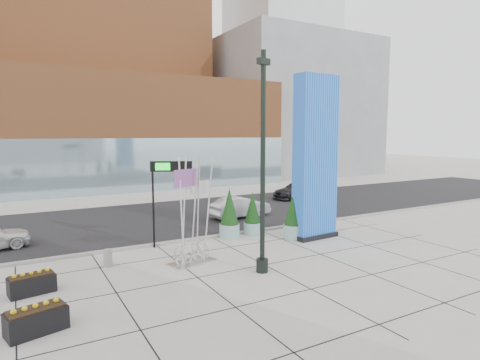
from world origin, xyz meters
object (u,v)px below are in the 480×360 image
blue_pylon (315,161)px  concrete_bollard (108,258)px  public_art_sculpture (192,235)px  overhead_street_sign (167,173)px  lamp_post (263,184)px  car_silver_mid (240,207)px

blue_pylon → concrete_bollard: size_ratio=11.93×
blue_pylon → public_art_sculpture: bearing=-178.0°
blue_pylon → overhead_street_sign: bearing=158.6°
lamp_post → public_art_sculpture: (-1.95, 2.40, -2.29)m
concrete_bollard → blue_pylon: bearing=-2.9°
public_art_sculpture → concrete_bollard: size_ratio=6.45×
car_silver_mid → concrete_bollard: bearing=113.4°
concrete_bollard → lamp_post: bearing=-35.5°
blue_pylon → lamp_post: bearing=-152.9°
lamp_post → public_art_sculpture: bearing=129.2°
lamp_post → overhead_street_sign: 5.73m
public_art_sculpture → overhead_street_sign: public_art_sculpture is taller
overhead_street_sign → car_silver_mid: (6.25, 4.02, -2.86)m
concrete_bollard → car_silver_mid: car_silver_mid is taller
concrete_bollard → public_art_sculpture: bearing=-21.7°
lamp_post → car_silver_mid: (4.29, 9.40, -2.79)m
public_art_sculpture → concrete_bollard: bearing=143.6°
blue_pylon → overhead_street_sign: 7.52m
blue_pylon → concrete_bollard: 11.00m
overhead_street_sign → car_silver_mid: overhead_street_sign is taller
car_silver_mid → public_art_sculpture: bearing=130.5°
concrete_bollard → overhead_street_sign: overhead_street_sign is taller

